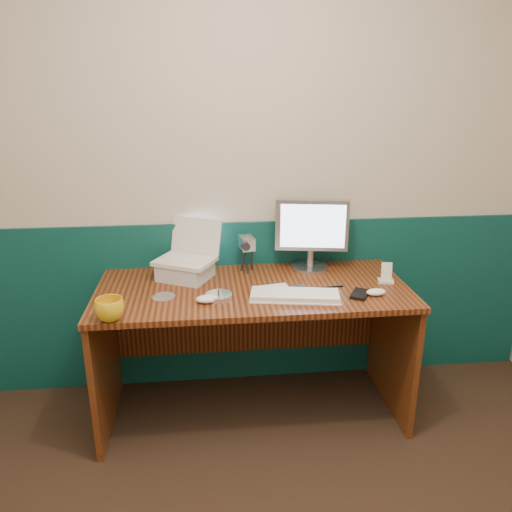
{
  "coord_description": "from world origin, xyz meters",
  "views": [
    {
      "loc": [
        -0.25,
        -0.99,
        1.73
      ],
      "look_at": [
        -0.01,
        1.23,
        0.97
      ],
      "focal_mm": 35.0,
      "sensor_mm": 36.0,
      "label": 1
    }
  ],
  "objects": [
    {
      "name": "wainscot",
      "position": [
        0.0,
        1.74,
        0.5
      ],
      "size": [
        3.48,
        0.02,
        1.0
      ],
      "primitive_type": "cube",
      "color": "#083637",
      "rests_on": "ground"
    },
    {
      "name": "back_wall",
      "position": [
        0.0,
        1.75,
        1.25
      ],
      "size": [
        3.5,
        0.04,
        2.5
      ],
      "primitive_type": "cube",
      "color": "#C0B4A3",
      "rests_on": "ground"
    },
    {
      "name": "keyboard",
      "position": [
        0.18,
        1.22,
        0.76
      ],
      "size": [
        0.45,
        0.22,
        0.02
      ],
      "primitive_type": "cube",
      "rotation": [
        0.0,
        0.0,
        -0.18
      ],
      "color": "white",
      "rests_on": "desk"
    },
    {
      "name": "pda",
      "position": [
        0.5,
        1.21,
        0.76
      ],
      "size": [
        0.13,
        0.15,
        0.01
      ],
      "primitive_type": "cube",
      "rotation": [
        0.0,
        0.0,
        -0.52
      ],
      "color": "black",
      "rests_on": "desk"
    },
    {
      "name": "cd_loose_b",
      "position": [
        0.21,
        1.33,
        0.75
      ],
      "size": [
        0.11,
        0.11,
        0.0
      ],
      "primitive_type": "cylinder",
      "color": "silver",
      "rests_on": "desk"
    },
    {
      "name": "laptop_riser",
      "position": [
        -0.36,
        1.54,
        0.79
      ],
      "size": [
        0.32,
        0.31,
        0.09
      ],
      "primitive_type": "cube",
      "rotation": [
        0.0,
        0.0,
        -0.48
      ],
      "color": "silver",
      "rests_on": "desk"
    },
    {
      "name": "cd_spindle",
      "position": [
        -0.19,
        1.25,
        0.76
      ],
      "size": [
        0.13,
        0.13,
        0.03
      ],
      "primitive_type": "cylinder",
      "color": "silver",
      "rests_on": "desk"
    },
    {
      "name": "camcorder",
      "position": [
        -0.02,
        1.61,
        0.84
      ],
      "size": [
        0.1,
        0.13,
        0.18
      ],
      "primitive_type": null,
      "rotation": [
        0.0,
        0.0,
        0.17
      ],
      "color": "#B1B1B6",
      "rests_on": "desk"
    },
    {
      "name": "papers",
      "position": [
        0.09,
        1.34,
        0.75
      ],
      "size": [
        0.18,
        0.14,
        0.0
      ],
      "primitive_type": "cube",
      "rotation": [
        0.0,
        0.0,
        0.17
      ],
      "color": "silver",
      "rests_on": "desk"
    },
    {
      "name": "music_player",
      "position": [
        0.69,
        1.37,
        0.81
      ],
      "size": [
        0.06,
        0.04,
        0.09
      ],
      "primitive_type": "cube",
      "rotation": [
        -0.17,
        0.0,
        -0.21
      ],
      "color": "silver",
      "rests_on": "dock"
    },
    {
      "name": "mouse_left",
      "position": [
        -0.25,
        1.21,
        0.77
      ],
      "size": [
        0.12,
        0.08,
        0.04
      ],
      "primitive_type": "ellipsoid",
      "rotation": [
        0.0,
        0.0,
        0.07
      ],
      "color": "white",
      "rests_on": "desk"
    },
    {
      "name": "mouse_right",
      "position": [
        0.58,
        1.21,
        0.77
      ],
      "size": [
        0.11,
        0.07,
        0.03
      ],
      "primitive_type": "ellipsoid",
      "rotation": [
        0.0,
        0.0,
        0.09
      ],
      "color": "white",
      "rests_on": "desk"
    },
    {
      "name": "laptop",
      "position": [
        -0.36,
        1.54,
        0.96
      ],
      "size": [
        0.36,
        0.33,
        0.24
      ],
      "primitive_type": null,
      "rotation": [
        0.0,
        0.0,
        -0.48
      ],
      "color": "silver",
      "rests_on": "laptop_riser"
    },
    {
      "name": "monitor",
      "position": [
        0.34,
        1.62,
        0.95
      ],
      "size": [
        0.41,
        0.18,
        0.4
      ],
      "primitive_type": null,
      "rotation": [
        0.0,
        0.0,
        -0.18
      ],
      "color": "#A2A2A6",
      "rests_on": "desk"
    },
    {
      "name": "mug",
      "position": [
        -0.68,
        1.07,
        0.8
      ],
      "size": [
        0.17,
        0.17,
        0.1
      ],
      "primitive_type": "imported",
      "rotation": [
        0.0,
        0.0,
        0.42
      ],
      "color": "gold",
      "rests_on": "desk"
    },
    {
      "name": "pen",
      "position": [
        0.37,
        1.33,
        0.75
      ],
      "size": [
        0.16,
        0.02,
        0.01
      ],
      "primitive_type": "cylinder",
      "rotation": [
        0.0,
        1.57,
        0.07
      ],
      "color": "black",
      "rests_on": "desk"
    },
    {
      "name": "dock",
      "position": [
        0.69,
        1.37,
        0.76
      ],
      "size": [
        0.09,
        0.07,
        0.01
      ],
      "primitive_type": "cube",
      "rotation": [
        0.0,
        0.0,
        -0.21
      ],
      "color": "silver",
      "rests_on": "desk"
    },
    {
      "name": "cd_loose_a",
      "position": [
        -0.46,
        1.3,
        0.75
      ],
      "size": [
        0.12,
        0.12,
        0.0
      ],
      "primitive_type": "cylinder",
      "color": "silver",
      "rests_on": "desk"
    },
    {
      "name": "desk",
      "position": [
        -0.01,
        1.38,
        0.38
      ],
      "size": [
        1.6,
        0.7,
        0.75
      ],
      "primitive_type": "cube",
      "color": "#3A150A",
      "rests_on": "ground"
    }
  ]
}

